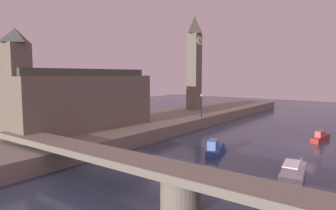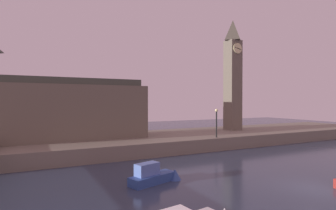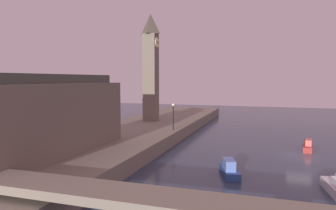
% 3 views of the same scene
% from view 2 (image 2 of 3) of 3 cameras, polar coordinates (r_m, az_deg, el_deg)
% --- Properties ---
extents(ground_plane, '(120.00, 120.00, 0.00)m').
position_cam_2_polar(ground_plane, '(21.47, 28.05, -15.06)').
color(ground_plane, '#2D384C').
extents(far_embankment, '(70.00, 12.00, 1.50)m').
position_cam_2_polar(far_embankment, '(36.36, 0.96, -7.22)').
color(far_embankment, slate).
rests_on(far_embankment, ground).
extents(clock_tower, '(2.21, 2.26, 16.49)m').
position_cam_2_polar(clock_tower, '(42.97, 13.22, 6.38)').
color(clock_tower, '#6B6051').
rests_on(clock_tower, far_embankment).
extents(parliament_hall, '(17.59, 5.23, 10.64)m').
position_cam_2_polar(parliament_hall, '(33.21, -20.90, -0.76)').
color(parliament_hall, '#6B6051').
rests_on(parliament_hall, far_embankment).
extents(streetlamp, '(0.36, 0.36, 3.41)m').
position_cam_2_polar(streetlamp, '(33.43, 9.97, -2.92)').
color(streetlamp, black).
rests_on(streetlamp, far_embankment).
extents(boat_tour_blue, '(4.36, 2.21, 1.58)m').
position_cam_2_polar(boat_tour_blue, '(20.41, -2.48, -14.34)').
color(boat_tour_blue, '#2D4C93').
rests_on(boat_tour_blue, ground).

